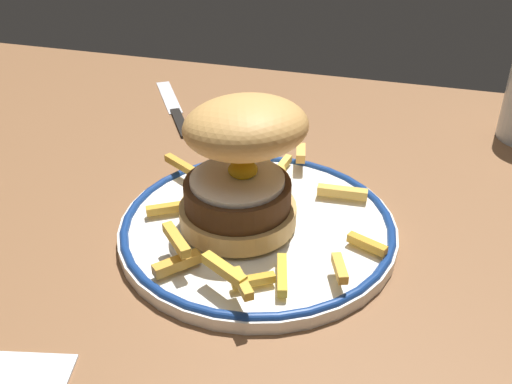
# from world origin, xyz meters

# --- Properties ---
(ground_plane) EXTENTS (1.38, 0.83, 0.04)m
(ground_plane) POSITION_xyz_m (0.00, 0.00, -0.02)
(ground_plane) COLOR brown
(dinner_plate) EXTENTS (0.25, 0.25, 0.02)m
(dinner_plate) POSITION_xyz_m (-0.00, 0.01, 0.01)
(dinner_plate) COLOR white
(dinner_plate) RESTS_ON ground_plane
(burger) EXTENTS (0.15, 0.15, 0.12)m
(burger) POSITION_xyz_m (-0.01, 0.01, 0.08)
(burger) COLOR tan
(burger) RESTS_ON dinner_plate
(fries_pile) EXTENTS (0.24, 0.25, 0.03)m
(fries_pile) POSITION_xyz_m (-0.00, 0.00, 0.02)
(fries_pile) COLOR gold
(fries_pile) RESTS_ON dinner_plate
(knife) EXTENTS (0.11, 0.16, 0.01)m
(knife) POSITION_xyz_m (-0.17, 0.23, 0.00)
(knife) COLOR black
(knife) RESTS_ON ground_plane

